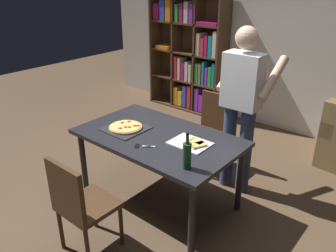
{
  "coord_description": "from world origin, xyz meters",
  "views": [
    {
      "loc": [
        1.98,
        -2.22,
        2.19
      ],
      "look_at": [
        0.0,
        0.15,
        0.8
      ],
      "focal_mm": 36.48,
      "sensor_mm": 36.0,
      "label": 1
    }
  ],
  "objects_px": {
    "dining_table": "(158,142)",
    "chair_near_camera": "(79,202)",
    "kitchen_scissors": "(141,146)",
    "bookshelf": "(191,55)",
    "chair_far_side": "(211,127)",
    "pepperoni_pizza_on_tray": "(126,128)",
    "person_serving_pizza": "(242,102)",
    "wine_bottle": "(187,155)"
  },
  "relations": [
    {
      "from": "bookshelf",
      "to": "wine_bottle",
      "type": "distance_m",
      "value": 3.31
    },
    {
      "from": "chair_far_side",
      "to": "pepperoni_pizza_on_tray",
      "type": "xyz_separation_m",
      "value": [
        -0.35,
        -1.06,
        0.25
      ]
    },
    {
      "from": "dining_table",
      "to": "chair_far_side",
      "type": "xyz_separation_m",
      "value": [
        0.0,
        0.96,
        -0.16
      ]
    },
    {
      "from": "bookshelf",
      "to": "kitchen_scissors",
      "type": "height_order",
      "value": "bookshelf"
    },
    {
      "from": "dining_table",
      "to": "chair_near_camera",
      "type": "xyz_separation_m",
      "value": [
        -0.0,
        -0.96,
        -0.16
      ]
    },
    {
      "from": "bookshelf",
      "to": "dining_table",
      "type": "bearing_deg",
      "value": -59.99
    },
    {
      "from": "pepperoni_pizza_on_tray",
      "to": "kitchen_scissors",
      "type": "relative_size",
      "value": 2.09
    },
    {
      "from": "chair_far_side",
      "to": "person_serving_pizza",
      "type": "relative_size",
      "value": 0.51
    },
    {
      "from": "chair_near_camera",
      "to": "bookshelf",
      "type": "relative_size",
      "value": 0.46
    },
    {
      "from": "dining_table",
      "to": "wine_bottle",
      "type": "distance_m",
      "value": 0.68
    },
    {
      "from": "dining_table",
      "to": "chair_far_side",
      "type": "height_order",
      "value": "chair_far_side"
    },
    {
      "from": "dining_table",
      "to": "chair_near_camera",
      "type": "height_order",
      "value": "chair_near_camera"
    },
    {
      "from": "chair_near_camera",
      "to": "pepperoni_pizza_on_tray",
      "type": "relative_size",
      "value": 2.27
    },
    {
      "from": "bookshelf",
      "to": "kitchen_scissors",
      "type": "bearing_deg",
      "value": -62.03
    },
    {
      "from": "pepperoni_pizza_on_tray",
      "to": "dining_table",
      "type": "bearing_deg",
      "value": 15.04
    },
    {
      "from": "chair_near_camera",
      "to": "chair_far_side",
      "type": "bearing_deg",
      "value": 90.0
    },
    {
      "from": "dining_table",
      "to": "chair_near_camera",
      "type": "distance_m",
      "value": 0.97
    },
    {
      "from": "person_serving_pizza",
      "to": "chair_far_side",
      "type": "bearing_deg",
      "value": 155.19
    },
    {
      "from": "chair_near_camera",
      "to": "kitchen_scissors",
      "type": "xyz_separation_m",
      "value": [
        0.03,
        0.69,
        0.24
      ]
    },
    {
      "from": "chair_near_camera",
      "to": "wine_bottle",
      "type": "bearing_deg",
      "value": 48.87
    },
    {
      "from": "person_serving_pizza",
      "to": "kitchen_scissors",
      "type": "xyz_separation_m",
      "value": [
        -0.44,
        -1.01,
        -0.24
      ]
    },
    {
      "from": "wine_bottle",
      "to": "chair_near_camera",
      "type": "bearing_deg",
      "value": -131.13
    },
    {
      "from": "dining_table",
      "to": "kitchen_scissors",
      "type": "xyz_separation_m",
      "value": [
        0.03,
        -0.27,
        0.08
      ]
    },
    {
      "from": "chair_far_side",
      "to": "bookshelf",
      "type": "height_order",
      "value": "bookshelf"
    },
    {
      "from": "person_serving_pizza",
      "to": "pepperoni_pizza_on_tray",
      "type": "distance_m",
      "value": 1.2
    },
    {
      "from": "bookshelf",
      "to": "wine_bottle",
      "type": "xyz_separation_m",
      "value": [
        1.95,
        -2.68,
        -0.07
      ]
    },
    {
      "from": "chair_far_side",
      "to": "wine_bottle",
      "type": "xyz_separation_m",
      "value": [
        0.58,
        -1.26,
        0.36
      ]
    },
    {
      "from": "bookshelf",
      "to": "wine_bottle",
      "type": "relative_size",
      "value": 6.17
    },
    {
      "from": "chair_near_camera",
      "to": "kitchen_scissors",
      "type": "height_order",
      "value": "chair_near_camera"
    },
    {
      "from": "bookshelf",
      "to": "kitchen_scissors",
      "type": "xyz_separation_m",
      "value": [
        1.41,
        -2.65,
        -0.18
      ]
    },
    {
      "from": "wine_bottle",
      "to": "dining_table",
      "type": "bearing_deg",
      "value": 152.32
    },
    {
      "from": "bookshelf",
      "to": "chair_near_camera",
      "type": "bearing_deg",
      "value": -67.64
    },
    {
      "from": "bookshelf",
      "to": "person_serving_pizza",
      "type": "bearing_deg",
      "value": -41.5
    },
    {
      "from": "dining_table",
      "to": "person_serving_pizza",
      "type": "xyz_separation_m",
      "value": [
        0.48,
        0.74,
        0.32
      ]
    },
    {
      "from": "dining_table",
      "to": "person_serving_pizza",
      "type": "height_order",
      "value": "person_serving_pizza"
    },
    {
      "from": "chair_near_camera",
      "to": "wine_bottle",
      "type": "xyz_separation_m",
      "value": [
        0.58,
        0.66,
        0.36
      ]
    },
    {
      "from": "chair_far_side",
      "to": "person_serving_pizza",
      "type": "xyz_separation_m",
      "value": [
        0.48,
        -0.22,
        0.49
      ]
    },
    {
      "from": "chair_far_side",
      "to": "person_serving_pizza",
      "type": "distance_m",
      "value": 0.72
    },
    {
      "from": "chair_far_side",
      "to": "wine_bottle",
      "type": "bearing_deg",
      "value": -65.5
    },
    {
      "from": "pepperoni_pizza_on_tray",
      "to": "wine_bottle",
      "type": "height_order",
      "value": "wine_bottle"
    },
    {
      "from": "pepperoni_pizza_on_tray",
      "to": "kitchen_scissors",
      "type": "bearing_deg",
      "value": -24.56
    },
    {
      "from": "chair_near_camera",
      "to": "bookshelf",
      "type": "height_order",
      "value": "bookshelf"
    }
  ]
}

